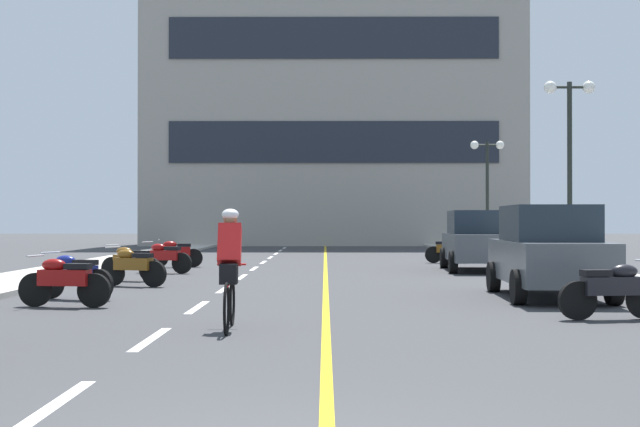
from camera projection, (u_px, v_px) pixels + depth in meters
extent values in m
plane|color=#38383A|center=(317.00, 270.00, 25.99)|extent=(140.00, 140.00, 0.00)
cube|color=#B7B2A8|center=(106.00, 263.00, 29.03)|extent=(2.40, 72.00, 0.12)
cube|color=#B7B2A8|center=(531.00, 264.00, 28.95)|extent=(2.40, 72.00, 0.12)
cube|color=silver|center=(52.00, 407.00, 7.00)|extent=(0.14, 2.20, 0.01)
cube|color=silver|center=(151.00, 339.00, 11.00)|extent=(0.14, 2.20, 0.01)
cube|color=silver|center=(197.00, 307.00, 15.00)|extent=(0.14, 2.20, 0.01)
cube|color=silver|center=(224.00, 289.00, 19.00)|extent=(0.14, 2.20, 0.01)
cube|color=silver|center=(242.00, 277.00, 23.00)|extent=(0.14, 2.20, 0.01)
cube|color=silver|center=(254.00, 269.00, 27.00)|extent=(0.14, 2.20, 0.01)
cube|color=silver|center=(263.00, 262.00, 31.00)|extent=(0.14, 2.20, 0.01)
cube|color=silver|center=(270.00, 257.00, 35.00)|extent=(0.14, 2.20, 0.01)
cube|color=silver|center=(276.00, 254.00, 39.00)|extent=(0.14, 2.20, 0.01)
cube|color=silver|center=(281.00, 250.00, 43.00)|extent=(0.14, 2.20, 0.01)
cube|color=silver|center=(284.00, 248.00, 47.00)|extent=(0.14, 2.20, 0.01)
cube|color=silver|center=(287.00, 246.00, 51.00)|extent=(0.14, 2.20, 0.01)
cube|color=gold|center=(325.00, 265.00, 28.99)|extent=(0.12, 66.00, 0.01)
cube|color=#9E998E|center=(333.00, 83.00, 53.79)|extent=(22.94, 7.44, 20.30)
cube|color=#1E232D|center=(334.00, 142.00, 49.98)|extent=(19.27, 0.10, 2.44)
cube|color=#1E232D|center=(334.00, 38.00, 50.03)|extent=(19.27, 0.10, 2.44)
cylinder|color=black|center=(570.00, 176.00, 24.47)|extent=(0.14, 0.14, 5.36)
cylinder|color=black|center=(570.00, 87.00, 24.49)|extent=(1.10, 0.08, 0.08)
sphere|color=white|center=(550.00, 87.00, 24.49)|extent=(0.36, 0.36, 0.36)
sphere|color=white|center=(589.00, 87.00, 24.49)|extent=(0.36, 0.36, 0.36)
cylinder|color=black|center=(487.00, 197.00, 36.96)|extent=(0.14, 0.14, 4.80)
cylinder|color=black|center=(487.00, 145.00, 36.98)|extent=(1.10, 0.08, 0.08)
sphere|color=white|center=(474.00, 145.00, 36.98)|extent=(0.36, 0.36, 0.36)
sphere|color=white|center=(500.00, 145.00, 36.98)|extent=(0.36, 0.36, 0.36)
cylinder|color=black|center=(493.00, 277.00, 18.25)|extent=(0.24, 0.65, 0.64)
cylinder|color=black|center=(574.00, 277.00, 18.18)|extent=(0.24, 0.65, 0.64)
cylinder|color=black|center=(518.00, 287.00, 15.46)|extent=(0.24, 0.65, 0.64)
cylinder|color=black|center=(614.00, 287.00, 15.39)|extent=(0.24, 0.65, 0.64)
cube|color=#4C5156|center=(548.00, 261.00, 16.82)|extent=(1.85, 4.26, 0.80)
cube|color=#1E2833|center=(548.00, 223.00, 16.83)|extent=(1.64, 2.25, 0.70)
cylinder|color=black|center=(444.00, 258.00, 27.30)|extent=(0.25, 0.65, 0.64)
cylinder|color=black|center=(498.00, 258.00, 27.21)|extent=(0.25, 0.65, 0.64)
cylinder|color=black|center=(453.00, 262.00, 24.50)|extent=(0.25, 0.65, 0.64)
cylinder|color=black|center=(513.00, 263.00, 24.42)|extent=(0.25, 0.65, 0.64)
cube|color=#4C5156|center=(477.00, 247.00, 25.86)|extent=(1.89, 4.27, 0.80)
cube|color=#1E2833|center=(477.00, 222.00, 25.87)|extent=(1.66, 2.27, 0.70)
cylinder|color=black|center=(577.00, 301.00, 13.08)|extent=(0.61, 0.18, 0.60)
cube|color=black|center=(612.00, 286.00, 13.15)|extent=(0.93, 0.40, 0.28)
ellipsoid|color=black|center=(624.00, 271.00, 13.17)|extent=(0.47, 0.30, 0.22)
cube|color=black|center=(596.00, 273.00, 13.12)|extent=(0.47, 0.30, 0.10)
cylinder|color=black|center=(35.00, 290.00, 15.11)|extent=(0.61, 0.19, 0.60)
cylinder|color=black|center=(94.00, 291.00, 14.94)|extent=(0.61, 0.19, 0.60)
cube|color=maroon|center=(65.00, 278.00, 15.03)|extent=(0.93, 0.41, 0.28)
ellipsoid|color=maroon|center=(54.00, 265.00, 15.06)|extent=(0.47, 0.30, 0.22)
cube|color=black|center=(78.00, 266.00, 14.99)|extent=(0.47, 0.30, 0.10)
cylinder|color=silver|center=(35.00, 256.00, 15.12)|extent=(0.12, 0.60, 0.03)
cylinder|color=black|center=(50.00, 283.00, 16.65)|extent=(0.60, 0.29, 0.60)
cylinder|color=black|center=(99.00, 285.00, 16.29)|extent=(0.60, 0.29, 0.60)
cube|color=navy|center=(74.00, 273.00, 16.47)|extent=(0.94, 0.55, 0.28)
ellipsoid|color=navy|center=(65.00, 261.00, 16.54)|extent=(0.49, 0.37, 0.22)
cube|color=black|center=(85.00, 262.00, 16.39)|extent=(0.49, 0.37, 0.10)
cylinder|color=silver|center=(50.00, 252.00, 16.66)|extent=(0.22, 0.58, 0.03)
cylinder|color=black|center=(113.00, 273.00, 19.91)|extent=(0.60, 0.30, 0.60)
cylinder|color=black|center=(154.00, 274.00, 19.54)|extent=(0.60, 0.30, 0.60)
cube|color=brown|center=(133.00, 264.00, 19.73)|extent=(0.94, 0.57, 0.28)
ellipsoid|color=brown|center=(126.00, 254.00, 19.80)|extent=(0.50, 0.37, 0.22)
cube|color=black|center=(143.00, 255.00, 19.64)|extent=(0.50, 0.37, 0.10)
cylinder|color=silver|center=(113.00, 247.00, 19.92)|extent=(0.23, 0.57, 0.03)
cylinder|color=black|center=(112.00, 269.00, 21.66)|extent=(0.60, 0.29, 0.60)
cylinder|color=black|center=(150.00, 270.00, 21.29)|extent=(0.60, 0.29, 0.60)
cube|color=brown|center=(131.00, 260.00, 21.47)|extent=(0.94, 0.56, 0.28)
ellipsoid|color=brown|center=(124.00, 251.00, 21.54)|extent=(0.49, 0.37, 0.22)
cube|color=black|center=(140.00, 253.00, 21.39)|extent=(0.49, 0.37, 0.10)
cylinder|color=silver|center=(112.00, 245.00, 21.66)|extent=(0.23, 0.58, 0.03)
cylinder|color=black|center=(147.00, 263.00, 24.76)|extent=(0.60, 0.27, 0.60)
cylinder|color=black|center=(182.00, 263.00, 24.43)|extent=(0.60, 0.27, 0.60)
cube|color=maroon|center=(165.00, 255.00, 24.59)|extent=(0.94, 0.54, 0.28)
ellipsoid|color=maroon|center=(158.00, 248.00, 24.66)|extent=(0.49, 0.36, 0.22)
cube|color=black|center=(172.00, 248.00, 24.52)|extent=(0.49, 0.36, 0.10)
cylinder|color=silver|center=(148.00, 242.00, 24.76)|extent=(0.21, 0.58, 0.03)
cylinder|color=black|center=(159.00, 258.00, 27.60)|extent=(0.61, 0.20, 0.60)
cylinder|color=black|center=(193.00, 258.00, 27.77)|extent=(0.61, 0.20, 0.60)
cube|color=maroon|center=(176.00, 251.00, 27.69)|extent=(0.93, 0.43, 0.28)
ellipsoid|color=maroon|center=(170.00, 245.00, 27.66)|extent=(0.47, 0.31, 0.22)
cube|color=black|center=(184.00, 245.00, 27.73)|extent=(0.47, 0.31, 0.10)
cylinder|color=silver|center=(159.00, 240.00, 27.60)|extent=(0.13, 0.60, 0.03)
cylinder|color=black|center=(465.00, 255.00, 30.40)|extent=(0.60, 0.14, 0.60)
cylinder|color=black|center=(433.00, 255.00, 30.47)|extent=(0.60, 0.14, 0.60)
cube|color=brown|center=(449.00, 248.00, 30.44)|extent=(0.92, 0.33, 0.28)
ellipsoid|color=brown|center=(455.00, 242.00, 30.42)|extent=(0.45, 0.27, 0.22)
cube|color=black|center=(442.00, 243.00, 30.45)|extent=(0.45, 0.27, 0.10)
cylinder|color=silver|center=(465.00, 238.00, 30.40)|extent=(0.07, 0.60, 0.03)
torus|color=black|center=(232.00, 302.00, 12.47)|extent=(0.07, 0.72, 0.72)
torus|color=black|center=(226.00, 309.00, 11.42)|extent=(0.07, 0.72, 0.72)
cylinder|color=red|center=(229.00, 284.00, 11.93)|extent=(0.07, 0.95, 0.04)
cube|color=black|center=(229.00, 269.00, 11.78)|extent=(0.11, 0.20, 0.06)
cylinder|color=red|center=(232.00, 264.00, 12.38)|extent=(0.42, 0.05, 0.03)
cube|color=black|center=(229.00, 274.00, 11.83)|extent=(0.25, 0.37, 0.28)
cube|color=red|center=(230.00, 244.00, 11.98)|extent=(0.34, 0.47, 0.61)
sphere|color=#8C6647|center=(230.00, 219.00, 12.11)|extent=(0.20, 0.20, 0.20)
ellipsoid|color=white|center=(230.00, 214.00, 12.11)|extent=(0.24, 0.26, 0.16)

